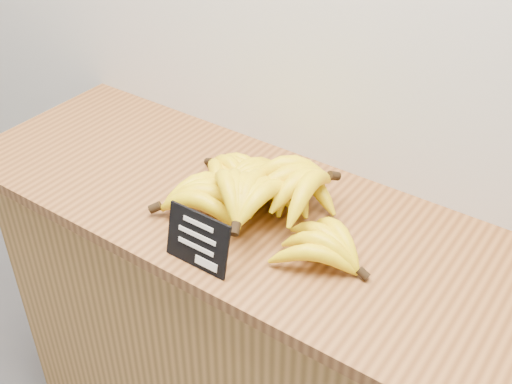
# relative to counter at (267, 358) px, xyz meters

# --- Properties ---
(counter) EXTENTS (1.36, 0.50, 0.90)m
(counter) POSITION_rel_counter_xyz_m (0.00, 0.00, 0.00)
(counter) COLOR #A97736
(counter) RESTS_ON ground
(counter_top) EXTENTS (1.57, 0.54, 0.03)m
(counter_top) POSITION_rel_counter_xyz_m (0.00, 0.00, 0.47)
(counter_top) COLOR brown
(counter_top) RESTS_ON counter
(chalkboard_sign) EXTENTS (0.15, 0.03, 0.12)m
(chalkboard_sign) POSITION_rel_counter_xyz_m (-0.03, -0.21, 0.54)
(chalkboard_sign) COLOR black
(chalkboard_sign) RESTS_ON counter_top
(banana_pile) EXTENTS (0.51, 0.38, 0.13)m
(banana_pile) POSITION_rel_counter_xyz_m (-0.01, 0.00, 0.53)
(banana_pile) COLOR yellow
(banana_pile) RESTS_ON counter_top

